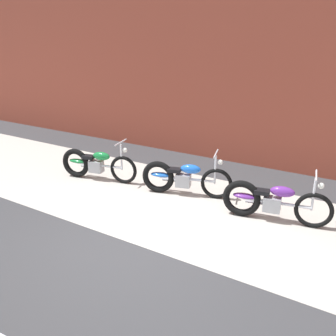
% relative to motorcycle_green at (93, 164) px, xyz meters
% --- Properties ---
extents(ground_plane, '(80.00, 80.00, 0.00)m').
position_rel_motorcycle_green_xyz_m(ground_plane, '(2.62, -1.90, -0.40)').
color(ground_plane, '#38383A').
extents(sidewalk_slab, '(36.00, 3.50, 0.01)m').
position_rel_motorcycle_green_xyz_m(sidewalk_slab, '(2.62, -0.15, -0.40)').
color(sidewalk_slab, '#B2ADA3').
rests_on(sidewalk_slab, ground).
extents(brick_building_wall, '(36.00, 0.50, 5.79)m').
position_rel_motorcycle_green_xyz_m(brick_building_wall, '(2.62, 3.30, 2.50)').
color(brick_building_wall, brown).
rests_on(brick_building_wall, ground).
extents(motorcycle_green, '(1.98, 0.71, 1.03)m').
position_rel_motorcycle_green_xyz_m(motorcycle_green, '(0.00, 0.00, 0.00)').
color(motorcycle_green, black).
rests_on(motorcycle_green, ground).
extents(motorcycle_blue, '(1.95, 0.81, 1.03)m').
position_rel_motorcycle_green_xyz_m(motorcycle_blue, '(2.25, 0.31, 0.00)').
color(motorcycle_blue, black).
rests_on(motorcycle_blue, ground).
extents(motorcycle_purple, '(1.99, 0.65, 1.03)m').
position_rel_motorcycle_green_xyz_m(motorcycle_purple, '(4.26, 0.14, 0.00)').
color(motorcycle_purple, black).
rests_on(motorcycle_purple, ground).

